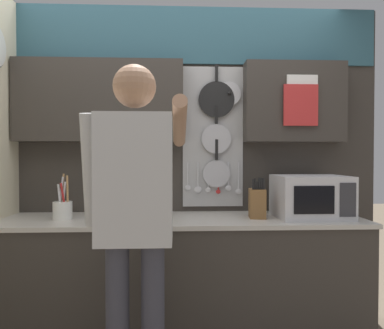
# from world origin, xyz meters

# --- Properties ---
(base_cabinet_counter) EXTENTS (2.54, 0.61, 0.89)m
(base_cabinet_counter) POSITION_xyz_m (0.00, -0.00, 0.44)
(base_cabinet_counter) COLOR #38332D
(base_cabinet_counter) RESTS_ON ground_plane
(back_wall_unit) EXTENTS (3.11, 0.23, 2.49)m
(back_wall_unit) POSITION_xyz_m (-0.01, 0.27, 1.48)
(back_wall_unit) COLOR #38332D
(back_wall_unit) RESTS_ON ground_plane
(microwave) EXTENTS (0.49, 0.40, 0.30)m
(microwave) POSITION_xyz_m (0.91, -0.02, 1.03)
(microwave) COLOR silver
(microwave) RESTS_ON base_cabinet_counter
(knife_block) EXTENTS (0.13, 0.16, 0.29)m
(knife_block) POSITION_xyz_m (0.53, -0.02, 0.99)
(knife_block) COLOR brown
(knife_block) RESTS_ON base_cabinet_counter
(utensil_crock) EXTENTS (0.13, 0.13, 0.32)m
(utensil_crock) POSITION_xyz_m (-0.83, -0.02, 0.96)
(utensil_crock) COLOR white
(utensil_crock) RESTS_ON base_cabinet_counter
(person) EXTENTS (0.54, 0.68, 1.78)m
(person) POSITION_xyz_m (-0.26, -0.66, 1.07)
(person) COLOR #383842
(person) RESTS_ON ground_plane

